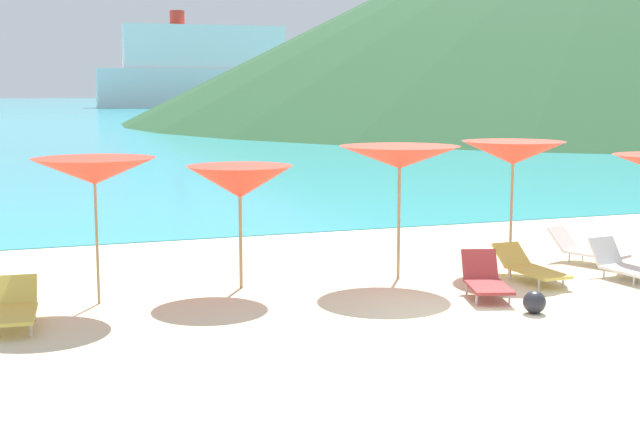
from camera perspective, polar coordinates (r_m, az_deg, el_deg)
name	(u,v)px	position (r m, az deg, el deg)	size (l,w,h in m)	color
ground_plane	(286,231)	(22.02, -2.24, -1.15)	(50.00, 100.00, 0.30)	beige
ocean_water	(31,105)	(239.45, -18.44, 6.79)	(650.00, 440.00, 0.02)	#38B7CC
umbrella_1	(94,171)	(14.00, -14.58, 2.69)	(1.98, 1.98, 2.32)	#9E7F59
umbrella_2	(240,182)	(14.75, -5.28, 2.07)	(1.95, 1.95, 2.11)	#9E7F59
umbrella_3	(400,158)	(15.47, 5.24, 3.68)	(2.15, 2.15, 2.40)	#9E7F59
umbrella_4	(513,153)	(17.05, 12.55, 3.89)	(2.14, 2.14, 2.41)	#9E7F59
lounge_chair_1	(623,264)	(16.60, 19.24, -3.15)	(0.72, 1.40, 0.68)	white
lounge_chair_2	(14,308)	(13.23, -19.45, -5.84)	(0.74, 1.55, 0.63)	#D8BF4C
lounge_chair_3	(486,280)	(14.53, 10.80, -4.28)	(0.97, 1.44, 0.70)	#A53333
lounge_chair_4	(586,249)	(17.85, 17.03, -2.24)	(1.12, 1.64, 0.66)	white
lounge_chair_5	(529,267)	(15.89, 13.57, -3.41)	(0.62, 1.70, 0.58)	#D8BF4C
beach_ball	(534,302)	(13.67, 13.88, -5.66)	(0.35, 0.35, 0.35)	#26262D
cruise_ship	(205,71)	(189.26, -7.58, 9.22)	(45.39, 11.13, 20.14)	white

